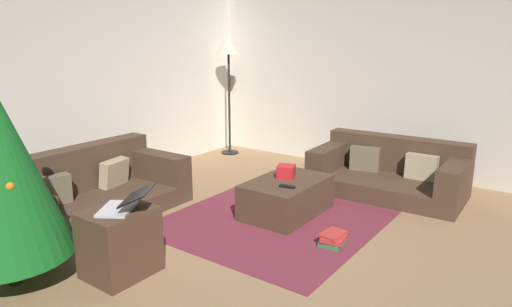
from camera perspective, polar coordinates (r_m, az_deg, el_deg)
ground_plane at (r=3.97m, az=3.72°, el=-13.24°), size 6.40×6.40×0.00m
rear_partition at (r=5.85m, az=-23.31°, el=7.89°), size 6.40×0.12×2.60m
corner_partition at (r=6.43m, az=19.20°, el=8.74°), size 0.12×6.40×2.60m
couch_left at (r=5.15m, az=-20.20°, el=-4.43°), size 1.92×1.02×0.69m
couch_right at (r=5.76m, az=16.50°, el=-2.28°), size 1.01×1.78×0.65m
ottoman at (r=4.88m, az=3.85°, el=-5.45°), size 0.98×0.64×0.38m
gift_box at (r=4.89m, az=3.80°, el=-2.27°), size 0.24×0.23×0.14m
tv_remote at (r=4.58m, az=3.94°, el=-4.16°), size 0.08×0.17×0.02m
side_table at (r=3.80m, az=-16.74°, el=-10.63°), size 0.52×0.44×0.54m
laptop at (r=3.66m, az=-16.18°, el=-6.08°), size 0.50×0.51×0.18m
book_stack at (r=4.27m, az=9.67°, el=-10.53°), size 0.28×0.24×0.12m
corner_lamp at (r=7.25m, az=-3.47°, el=12.18°), size 0.36×0.36×1.84m
area_rug at (r=4.95m, az=3.82°, el=-7.47°), size 2.60×2.00×0.01m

